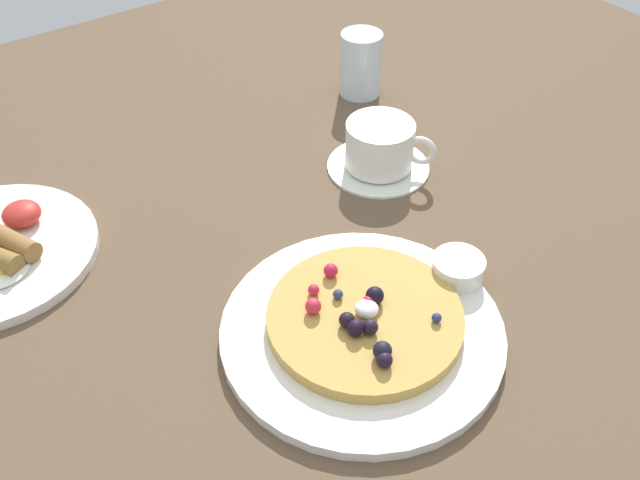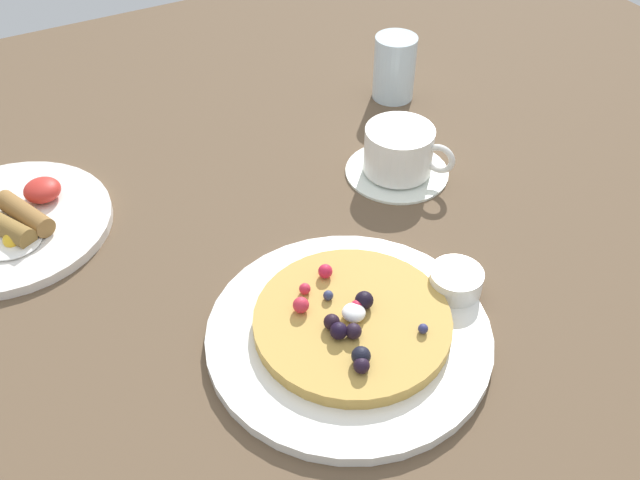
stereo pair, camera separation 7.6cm
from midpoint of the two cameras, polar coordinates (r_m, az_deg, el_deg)
name	(u,v)px [view 2 (the right image)]	position (r cm, az deg, el deg)	size (l,w,h in cm)	color
ground_plane	(270,291)	(79.79, -1.33, -4.28)	(184.60, 151.63, 3.00)	brown
pancake_plate	(349,335)	(73.01, 5.32, -7.74)	(29.09, 29.09, 1.28)	white
pancake_with_berries	(352,321)	(72.18, 5.59, -6.68)	(20.12, 20.12, 3.42)	#BD9343
syrup_ramekin	(456,281)	(77.39, 13.63, -3.32)	(5.71, 5.71, 2.53)	white
breakfast_plate	(9,225)	(91.28, -21.62, 1.03)	(24.38, 24.38, 1.23)	white
fried_breakfast	(22,215)	(89.32, -20.67, 1.79)	(10.91, 12.22, 2.69)	brown
coffee_saucer	(397,171)	(94.86, 8.48, 5.43)	(13.58, 13.58, 0.70)	white
coffee_cup	(400,149)	(92.83, 8.77, 7.13)	(9.10, 10.92, 6.04)	white
water_glass	(394,68)	(109.11, 8.04, 13.49)	(6.24, 6.24, 9.63)	silver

